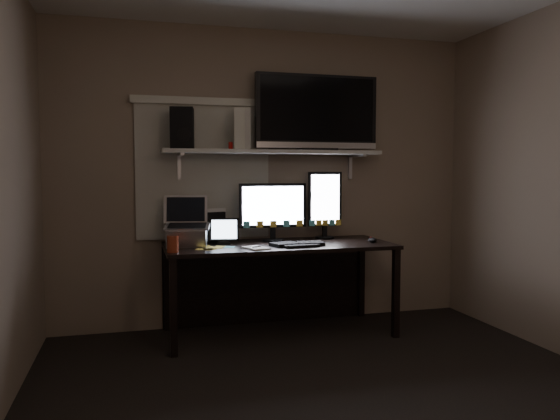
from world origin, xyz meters
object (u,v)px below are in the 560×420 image
object	(u,v)px
mouse	(372,240)
cup	(173,244)
laptop	(187,222)
tv	(317,113)
desk	(275,263)
tablet	(224,231)
game_console	(242,130)
monitor_landscape	(273,212)
keyboard	(298,244)
speaker	(182,129)
monitor_portrait	(325,205)

from	to	relation	value
mouse	cup	distance (m)	1.61
laptop	tv	xyz separation A→B (m)	(1.11, 0.18, 0.88)
desk	laptop	world-z (taller)	laptop
laptop	tv	size ratio (longest dim) A/B	0.36
mouse	tablet	bearing A→B (deg)	175.58
game_console	monitor_landscape	bearing A→B (deg)	7.20
keyboard	game_console	world-z (taller)	game_console
keyboard	cup	xyz separation A→B (m)	(-0.97, -0.11, 0.05)
game_console	speaker	distance (m)	0.48
monitor_landscape	keyboard	size ratio (longest dim) A/B	1.34
speaker	monitor_portrait	bearing A→B (deg)	8.31
monitor_landscape	cup	size ratio (longest dim) A/B	4.64
keyboard	speaker	xyz separation A→B (m)	(-0.85, 0.36, 0.90)
keyboard	game_console	distance (m)	1.03
desk	monitor_portrait	xyz separation A→B (m)	(0.46, 0.09, 0.47)
desk	cup	world-z (taller)	cup
game_console	tablet	bearing A→B (deg)	-128.63
monitor_landscape	monitor_portrait	xyz separation A→B (m)	(0.48, 0.07, 0.05)
laptop	speaker	distance (m)	0.74
keyboard	monitor_landscape	bearing A→B (deg)	107.43
cup	mouse	bearing A→B (deg)	4.62
speaker	game_console	bearing A→B (deg)	5.73
tablet	tv	size ratio (longest dim) A/B	0.23
monitor_portrait	laptop	size ratio (longest dim) A/B	1.52
tv	game_console	xyz separation A→B (m)	(-0.65, -0.02, -0.15)
laptop	speaker	bearing A→B (deg)	105.50
monitor_landscape	tv	xyz separation A→B (m)	(0.40, 0.08, 0.82)
desk	monitor_landscape	world-z (taller)	monitor_landscape
monitor_landscape	keyboard	world-z (taller)	monitor_landscape
desk	keyboard	world-z (taller)	keyboard
desk	mouse	bearing A→B (deg)	-17.71
monitor_portrait	mouse	world-z (taller)	monitor_portrait
monitor_landscape	game_console	distance (m)	0.71
tv	speaker	size ratio (longest dim) A/B	3.25
monitor_landscape	mouse	size ratio (longest dim) A/B	5.33
monitor_landscape	cup	world-z (taller)	monitor_landscape
keyboard	mouse	world-z (taller)	mouse
laptop	cup	xyz separation A→B (m)	(-0.13, -0.29, -0.13)
game_console	cup	bearing A→B (deg)	-124.01
monitor_landscape	game_console	size ratio (longest dim) A/B	1.71
desk	laptop	xyz separation A→B (m)	(-0.72, -0.08, 0.37)
keyboard	game_console	bearing A→B (deg)	131.23
desk	monitor_landscape	bearing A→B (deg)	119.93
desk	monitor_portrait	distance (m)	0.66
keyboard	mouse	distance (m)	0.64
cup	speaker	distance (m)	0.98
mouse	cup	xyz separation A→B (m)	(-1.61, -0.13, 0.04)
speaker	monitor_landscape	bearing A→B (deg)	2.67
desk	cup	xyz separation A→B (m)	(-0.85, -0.37, 0.24)
keyboard	tv	world-z (taller)	tv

